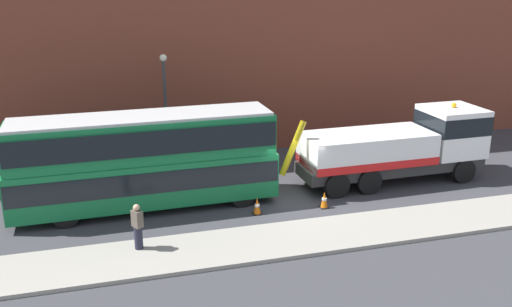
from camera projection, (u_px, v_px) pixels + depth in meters
The scene contains 9 objects.
ground_plane at pixel (289, 196), 25.11m from camera, with size 120.00×120.00×0.00m, color #38383D.
near_kerb at pixel (325, 235), 21.24m from camera, with size 60.00×2.80×0.15m, color gray.
building_facade at pixel (245, 3), 29.66m from camera, with size 60.00×1.50×16.00m.
recovery_tow_truck at pixel (401, 146), 26.51m from camera, with size 10.17×2.81×3.67m.
double_decker_bus at pixel (145, 158), 23.25m from camera, with size 11.09×2.75×4.06m.
pedestrian_onlooker at pixel (138, 227), 19.76m from camera, with size 0.43×0.48×1.71m.
traffic_cone_near_bus at pixel (257, 206), 23.15m from camera, with size 0.36×0.36×0.72m.
traffic_cone_midway at pixel (324, 200), 23.78m from camera, with size 0.36×0.36×0.72m.
street_lamp at pixel (165, 102), 27.84m from camera, with size 0.36×0.36×5.83m.
Camera 1 is at (-7.79, -22.03, 9.53)m, focal length 39.14 mm.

